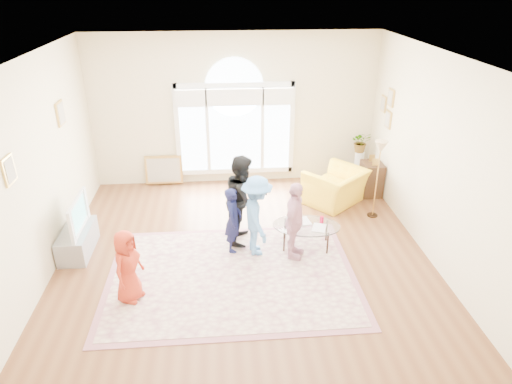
{
  "coord_description": "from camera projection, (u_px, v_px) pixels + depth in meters",
  "views": [
    {
      "loc": [
        -0.34,
        -6.38,
        4.23
      ],
      "look_at": [
        0.22,
        0.3,
        0.99
      ],
      "focal_mm": 32.0,
      "sensor_mm": 36.0,
      "label": 1
    }
  ],
  "objects": [
    {
      "name": "ground",
      "position": [
        244.0,
        254.0,
        7.59
      ],
      "size": [
        6.0,
        6.0,
        0.0
      ],
      "primitive_type": "plane",
      "color": "brown",
      "rests_on": "ground"
    },
    {
      "name": "room_shell",
      "position": [
        235.0,
        114.0,
        9.45
      ],
      "size": [
        6.0,
        6.0,
        6.0
      ],
      "color": "beige",
      "rests_on": "ground"
    },
    {
      "name": "area_rug",
      "position": [
        232.0,
        275.0,
        7.03
      ],
      "size": [
        3.6,
        2.6,
        0.02
      ],
      "primitive_type": "cube",
      "color": "beige",
      "rests_on": "ground"
    },
    {
      "name": "rug_border",
      "position": [
        232.0,
        276.0,
        7.03
      ],
      "size": [
        3.8,
        2.8,
        0.01
      ],
      "primitive_type": "cube",
      "color": "#985E69",
      "rests_on": "ground"
    },
    {
      "name": "tv_console",
      "position": [
        78.0,
        241.0,
        7.56
      ],
      "size": [
        0.45,
        1.0,
        0.42
      ],
      "primitive_type": "cube",
      "color": "gray",
      "rests_on": "ground"
    },
    {
      "name": "television",
      "position": [
        73.0,
        215.0,
        7.35
      ],
      "size": [
        0.16,
        0.97,
        0.56
      ],
      "color": "black",
      "rests_on": "tv_console"
    },
    {
      "name": "coffee_table",
      "position": [
        306.0,
        226.0,
        7.62
      ],
      "size": [
        1.24,
        0.91,
        0.54
      ],
      "rotation": [
        0.0,
        0.0,
        -0.18
      ],
      "color": "silver",
      "rests_on": "ground"
    },
    {
      "name": "armchair",
      "position": [
        335.0,
        187.0,
        9.11
      ],
      "size": [
        1.45,
        1.43,
        0.71
      ],
      "primitive_type": "imported",
      "rotation": [
        0.0,
        0.0,
        3.85
      ],
      "color": "yellow",
      "rests_on": "ground"
    },
    {
      "name": "side_cabinet",
      "position": [
        371.0,
        179.0,
        9.48
      ],
      "size": [
        0.4,
        0.5,
        0.7
      ],
      "primitive_type": "cube",
      "color": "black",
      "rests_on": "ground"
    },
    {
      "name": "floor_lamp",
      "position": [
        380.0,
        153.0,
        8.22
      ],
      "size": [
        0.3,
        0.3,
        1.51
      ],
      "color": "black",
      "rests_on": "ground"
    },
    {
      "name": "plant_pedestal",
      "position": [
        358.0,
        167.0,
        10.07
      ],
      "size": [
        0.2,
        0.2,
        0.7
      ],
      "primitive_type": "cylinder",
      "color": "white",
      "rests_on": "ground"
    },
    {
      "name": "potted_plant",
      "position": [
        361.0,
        142.0,
        9.82
      ],
      "size": [
        0.45,
        0.41,
        0.46
      ],
      "primitive_type": "imported",
      "rotation": [
        0.0,
        0.0,
        -0.12
      ],
      "color": "#33722D",
      "rests_on": "plant_pedestal"
    },
    {
      "name": "leaning_picture",
      "position": [
        165.0,
        184.0,
        10.07
      ],
      "size": [
        0.8,
        0.14,
        0.62
      ],
      "primitive_type": "cube",
      "rotation": [
        -0.14,
        0.0,
        0.0
      ],
      "color": "tan",
      "rests_on": "ground"
    },
    {
      "name": "child_red",
      "position": [
        128.0,
        266.0,
        6.3
      ],
      "size": [
        0.54,
        0.63,
        1.09
      ],
      "primitive_type": "imported",
      "rotation": [
        0.0,
        0.0,
        1.15
      ],
      "color": "#AA2D19",
      "rests_on": "area_rug"
    },
    {
      "name": "child_navy",
      "position": [
        233.0,
        220.0,
        7.45
      ],
      "size": [
        0.37,
        0.47,
        1.12
      ],
      "primitive_type": "imported",
      "rotation": [
        0.0,
        0.0,
        1.31
      ],
      "color": "#121539",
      "rests_on": "area_rug"
    },
    {
      "name": "child_black",
      "position": [
        243.0,
        199.0,
        7.65
      ],
      "size": [
        0.72,
        0.85,
        1.55
      ],
      "primitive_type": "imported",
      "rotation": [
        0.0,
        0.0,
        1.38
      ],
      "color": "black",
      "rests_on": "area_rug"
    },
    {
      "name": "child_pink",
      "position": [
        294.0,
        221.0,
        7.22
      ],
      "size": [
        0.58,
        0.83,
        1.31
      ],
      "primitive_type": "imported",
      "rotation": [
        0.0,
        0.0,
        1.19
      ],
      "color": "#D598AC",
      "rests_on": "area_rug"
    },
    {
      "name": "child_blue",
      "position": [
        257.0,
        216.0,
        7.32
      ],
      "size": [
        0.61,
        0.93,
        1.36
      ],
      "primitive_type": "imported",
      "rotation": [
        0.0,
        0.0,
        1.69
      ],
      "color": "#5087C8",
      "rests_on": "area_rug"
    }
  ]
}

